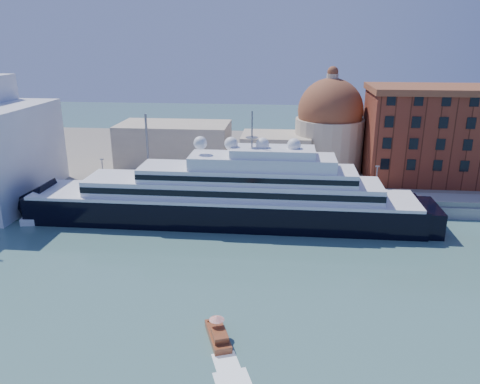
# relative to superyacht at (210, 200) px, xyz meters

# --- Properties ---
(ground) EXTENTS (400.00, 400.00, 0.00)m
(ground) POSITION_rel_superyacht_xyz_m (4.52, -23.00, -4.64)
(ground) COLOR #3B6664
(ground) RESTS_ON ground
(quay) EXTENTS (180.00, 10.00, 2.50)m
(quay) POSITION_rel_superyacht_xyz_m (4.52, 11.00, -3.39)
(quay) COLOR gray
(quay) RESTS_ON ground
(land) EXTENTS (260.00, 72.00, 2.00)m
(land) POSITION_rel_superyacht_xyz_m (4.52, 52.00, -3.64)
(land) COLOR slate
(land) RESTS_ON ground
(quay_fence) EXTENTS (180.00, 0.10, 1.20)m
(quay_fence) POSITION_rel_superyacht_xyz_m (4.52, 6.50, -1.54)
(quay_fence) COLOR slate
(quay_fence) RESTS_ON quay
(superyacht) EXTENTS (89.93, 12.47, 26.88)m
(superyacht) POSITION_rel_superyacht_xyz_m (0.00, 0.00, 0.00)
(superyacht) COLOR black
(superyacht) RESTS_ON ground
(service_barge) EXTENTS (12.50, 6.31, 2.69)m
(service_barge) POSITION_rel_superyacht_xyz_m (-32.11, -3.50, -3.87)
(service_barge) COLOR white
(service_barge) RESTS_ON ground
(water_taxi) EXTENTS (4.35, 6.95, 3.13)m
(water_taxi) POSITION_rel_superyacht_xyz_m (7.44, -39.55, -3.89)
(water_taxi) COLOR maroon
(water_taxi) RESTS_ON ground
(warehouse) EXTENTS (43.00, 19.00, 23.25)m
(warehouse) POSITION_rel_superyacht_xyz_m (56.52, 29.00, 9.15)
(warehouse) COLOR maroon
(warehouse) RESTS_ON land
(church) EXTENTS (66.00, 18.00, 25.50)m
(church) POSITION_rel_superyacht_xyz_m (10.91, 34.72, 6.27)
(church) COLOR beige
(church) RESTS_ON land
(lamp_posts) EXTENTS (120.80, 2.40, 18.00)m
(lamp_posts) POSITION_rel_superyacht_xyz_m (-8.15, 9.27, 5.20)
(lamp_posts) COLOR slate
(lamp_posts) RESTS_ON quay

